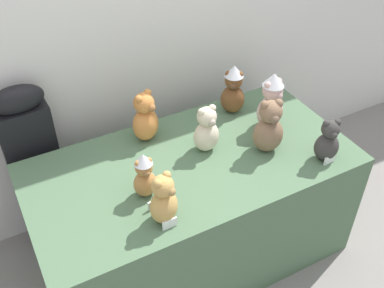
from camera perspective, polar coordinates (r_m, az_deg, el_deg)
The scene contains 15 objects.
ground_plane at distance 2.75m, azimuth 2.57°, elevation -16.81°, with size 10.00×10.00×0.00m, color gray.
wall_back at distance 2.58m, azimuth -7.44°, elevation 16.42°, with size 7.00×0.08×2.60m, color silver.
display_table at distance 2.60m, azimuth 0.00°, elevation -8.29°, with size 1.70×0.86×0.73m, color #4C6B4C.
instrument_case at distance 2.74m, azimuth -18.86°, elevation -2.79°, with size 0.28×0.13×1.08m.
teddy_bear_chestnut at distance 2.64m, azimuth 5.15°, elevation 6.74°, with size 0.18×0.18×0.31m.
teddy_bear_mocha at distance 2.37m, azimuth 9.57°, elevation 2.03°, with size 0.19×0.17×0.31m.
teddy_bear_honey at distance 1.99m, azimuth -3.56°, elevation -7.00°, with size 0.17×0.16×0.26m.
teddy_bear_caramel at distance 2.11m, azimuth -5.94°, elevation -3.94°, with size 0.12×0.10×0.25m.
teddy_bear_blush at distance 2.54m, azimuth 9.85°, elevation 5.28°, with size 0.17×0.15×0.34m.
teddy_bear_charcoal at distance 2.40m, azimuth 16.57°, elevation 0.32°, with size 0.15×0.14×0.25m.
teddy_bear_ginger at distance 2.43m, azimuth -5.86°, elevation 3.27°, with size 0.19×0.18×0.29m.
teddy_bear_cream at distance 2.35m, azimuth 1.83°, elevation 1.74°, with size 0.15×0.13×0.27m.
name_card_front_left at distance 2.43m, azimuth 16.80°, elevation -1.84°, with size 0.07×0.01×0.05m, color white.
name_card_front_middle at distance 2.11m, azimuth -4.69°, elevation -7.45°, with size 0.07×0.01×0.05m, color white.
name_card_front_right at distance 2.03m, azimuth -2.80°, elevation -9.89°, with size 0.07×0.01×0.05m, color white.
Camera 1 is at (-0.83, -1.31, 2.28)m, focal length 42.76 mm.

